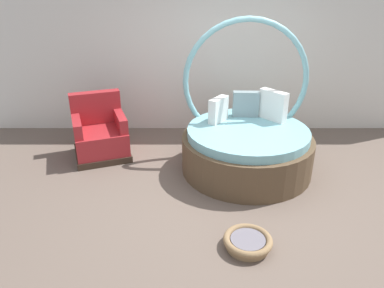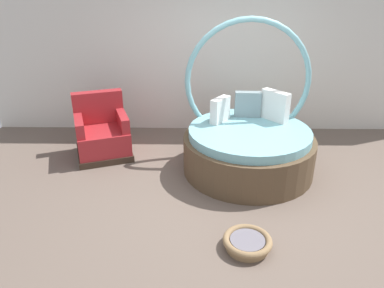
# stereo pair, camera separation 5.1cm
# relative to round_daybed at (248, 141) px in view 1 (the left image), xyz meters

# --- Properties ---
(ground_plane) EXTENTS (8.00, 8.00, 0.02)m
(ground_plane) POSITION_rel_round_daybed_xyz_m (-0.36, -0.74, -0.43)
(ground_plane) COLOR #66564C
(back_wall) EXTENTS (8.00, 0.12, 2.84)m
(back_wall) POSITION_rel_round_daybed_xyz_m (-0.36, 1.56, 1.00)
(back_wall) COLOR silver
(back_wall) RESTS_ON ground_plane
(round_daybed) EXTENTS (1.83, 1.83, 2.07)m
(round_daybed) POSITION_rel_round_daybed_xyz_m (0.00, 0.00, 0.00)
(round_daybed) COLOR brown
(round_daybed) RESTS_ON ground_plane
(red_armchair) EXTENTS (1.02, 1.02, 0.94)m
(red_armchair) POSITION_rel_round_daybed_xyz_m (-2.19, 0.43, -0.09)
(red_armchair) COLOR #38281E
(red_armchair) RESTS_ON ground_plane
(pet_basket) EXTENTS (0.51, 0.51, 0.13)m
(pet_basket) POSITION_rel_round_daybed_xyz_m (-0.20, -1.74, -0.34)
(pet_basket) COLOR #8E704C
(pet_basket) RESTS_ON ground_plane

